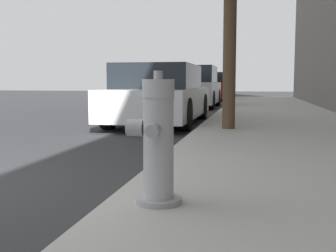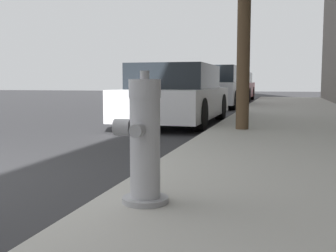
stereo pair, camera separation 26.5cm
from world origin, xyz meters
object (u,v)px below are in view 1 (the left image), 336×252
at_px(parked_car_far, 210,87).
at_px(parked_car_near, 160,95).
at_px(fire_hydrant, 158,143).
at_px(parked_car_mid, 192,88).

bearing_deg(parked_car_far, parked_car_near, -89.16).
distance_m(fire_hydrant, parked_car_mid, 12.68).
height_order(fire_hydrant, parked_car_near, parked_car_near).
xyz_separation_m(fire_hydrant, parked_car_far, (-1.58, 18.69, 0.15)).
distance_m(parked_car_near, parked_car_mid, 6.19).
bearing_deg(parked_car_mid, parked_car_near, -88.14).
relative_size(fire_hydrant, parked_car_far, 0.21).
bearing_deg(parked_car_near, parked_car_far, 90.84).
xyz_separation_m(parked_car_near, parked_car_mid, (-0.20, 6.19, 0.09)).
bearing_deg(fire_hydrant, parked_car_mid, 97.25).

